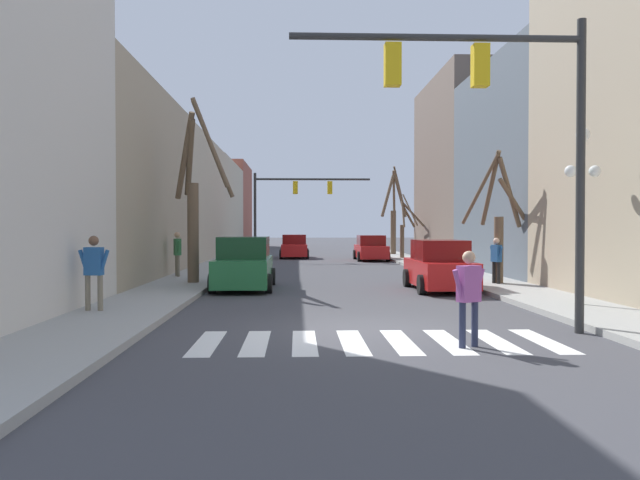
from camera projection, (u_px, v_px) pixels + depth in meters
name	position (u px, v px, depth m)	size (l,w,h in m)	color
ground_plane	(368.00, 330.00, 12.98)	(240.00, 240.00, 0.00)	#424247
sidewalk_left	(93.00, 328.00, 12.77)	(2.38, 90.00, 0.15)	#9E9E99
sidewalk_right	(635.00, 325.00, 13.19)	(2.38, 90.00, 0.15)	#9E9E99
building_row_left	(163.00, 191.00, 38.97)	(6.00, 67.87, 11.66)	beige
building_row_right	(567.00, 154.00, 26.17)	(6.00, 37.30, 11.34)	tan
crosswalk_stripes	(377.00, 342.00, 11.64)	(6.75, 2.60, 0.01)	white
traffic_signal_near	(500.00, 107.00, 12.47)	(5.96, 0.28, 6.32)	#2D2D2D
traffic_signal_far	(291.00, 196.00, 40.74)	(7.62, 0.28, 5.71)	#2D2D2D
street_lamp_right_corner	(583.00, 180.00, 16.09)	(0.95, 0.36, 4.56)	#1E4C2D
car_parked_left_mid	(294.00, 247.00, 43.81)	(2.01, 4.56, 1.65)	red
car_parked_right_far	(371.00, 249.00, 40.68)	(2.04, 4.74, 1.64)	red
car_parked_right_near	(439.00, 267.00, 21.23)	(1.97, 4.30, 1.72)	red
car_driving_toward_lane	(244.00, 265.00, 21.67)	(2.06, 4.61, 1.82)	#236B38
pedestrian_on_right_sidewalk	(469.00, 290.00, 11.10)	(0.70, 0.42, 1.73)	#282D47
pedestrian_crossing_street	(177.00, 250.00, 25.46)	(0.38, 0.76, 1.81)	#7A705B
pedestrian_near_right_corner	(94.00, 266.00, 14.91)	(0.77, 0.28, 1.79)	#7A705B
pedestrian_on_left_sidewalk	(496.00, 256.00, 22.15)	(0.32, 0.69, 1.63)	black
street_tree_left_far	(394.00, 214.00, 47.05)	(2.42, 3.12, 6.64)	brown
street_tree_left_mid	(405.00, 229.00, 41.04)	(1.57, 2.05, 4.21)	brown
street_tree_right_mid	(499.00, 221.00, 22.63)	(2.41, 1.72, 4.79)	brown
street_tree_left_near	(195.00, 196.00, 22.81)	(2.30, 1.63, 6.71)	brown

